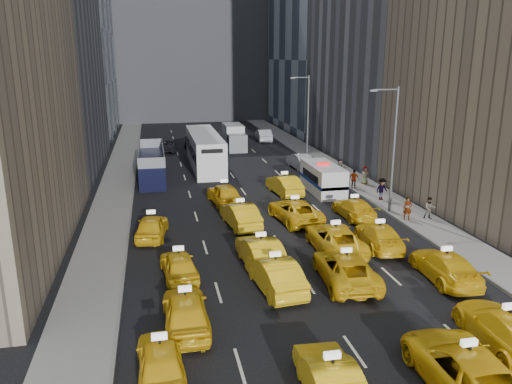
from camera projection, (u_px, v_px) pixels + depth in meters
ground at (321, 303)px, 23.01m from camera, size 160.00×160.00×0.00m
sidewalk_west at (118, 182)px, 44.55m from camera, size 3.00×90.00×0.15m
sidewalk_east at (340, 172)px, 48.66m from camera, size 3.00×90.00×0.15m
curb_west at (134, 181)px, 44.83m from camera, size 0.15×90.00×0.18m
curb_east at (326, 172)px, 48.37m from camera, size 0.15×90.00×0.18m
building_backdrop at (189, 2)px, 85.74m from camera, size 30.00×12.00×40.00m
streetlight_near at (392, 146)px, 34.84m from camera, size 2.15×0.22×9.00m
streetlight_far at (307, 114)px, 53.73m from camera, size 2.15×0.22×9.00m
taxi_0 at (161, 359)px, 17.54m from camera, size 1.77×4.11×1.38m
taxi_1 at (331, 381)px, 16.26m from camera, size 1.84×4.64×1.50m
taxi_2 at (466, 369)px, 16.81m from camera, size 2.89×5.85×1.60m
taxi_3 at (506, 330)px, 19.24m from camera, size 2.75×5.63×1.58m
taxi_4 at (186, 311)px, 20.70m from camera, size 1.87×4.60×1.57m
taxi_5 at (275, 274)px, 24.19m from camera, size 2.20×5.00×1.60m
taxi_6 at (345, 268)px, 24.94m from camera, size 2.95×5.57×1.49m
taxi_7 at (445, 266)px, 25.23m from camera, size 2.37×5.14×1.46m
taxi_8 at (179, 265)px, 25.45m from camera, size 2.05×4.21×1.38m
taxi_9 at (261, 252)px, 26.74m from camera, size 2.06×5.07×1.64m
taxi_10 at (335, 238)px, 28.94m from camera, size 2.83×5.66×1.54m
taxi_11 at (379, 236)px, 29.52m from camera, size 2.51×5.06×1.41m
taxi_12 at (152, 226)px, 31.05m from camera, size 2.31×4.52×1.47m
taxi_13 at (240, 215)px, 33.19m from camera, size 2.24×4.97×1.58m
taxi_14 at (295, 211)px, 34.22m from camera, size 3.13×5.62×1.49m
taxi_15 at (354, 208)px, 34.97m from camera, size 2.01×4.73×1.36m
taxi_16 at (224, 194)px, 38.16m from camera, size 2.53×4.93×1.61m
taxi_17 at (284, 185)px, 40.92m from camera, size 2.22×4.94×1.58m
nypd_van at (323, 179)px, 41.44m from camera, size 2.48×5.91×2.50m
double_decker at (152, 163)px, 45.94m from camera, size 3.41×10.11×2.88m
city_bus at (205, 150)px, 50.83m from camera, size 3.33×13.41×3.44m
box_truck at (234, 137)px, 60.80m from camera, size 2.31×6.38×2.89m
misc_car_0 at (301, 161)px, 50.14m from camera, size 1.91×4.88×1.58m
misc_car_1 at (165, 145)px, 59.18m from camera, size 2.83×5.65×1.53m
misc_car_2 at (223, 137)px, 65.70m from camera, size 2.37×5.09×1.44m
misc_car_3 at (192, 140)px, 62.44m from camera, size 2.33×4.89×1.61m
misc_car_4 at (264, 135)px, 66.38m from camera, size 2.00×4.97×1.61m
pedestrian_0 at (408, 208)px, 33.97m from camera, size 0.69×0.58×1.62m
pedestrian_1 at (430, 208)px, 34.21m from camera, size 0.83×0.62×1.52m
pedestrian_2 at (382, 189)px, 38.71m from camera, size 1.19×0.78×1.71m
pedestrian_3 at (354, 179)px, 42.14m from camera, size 1.01×0.67×1.59m
pedestrian_4 at (365, 175)px, 43.57m from camera, size 0.80×0.49×1.56m
pedestrian_5 at (340, 168)px, 45.97m from camera, size 1.57×0.50×1.67m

